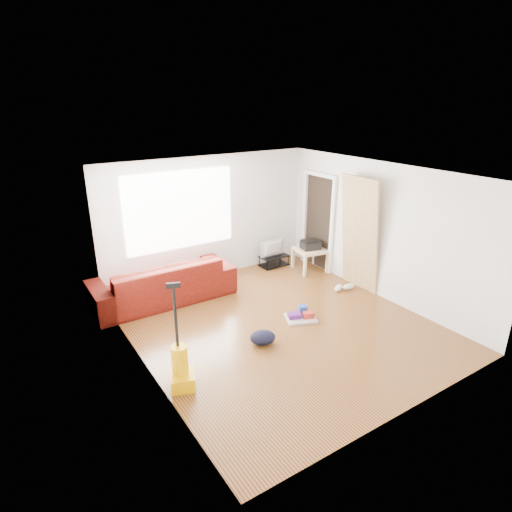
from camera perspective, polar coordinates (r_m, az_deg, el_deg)
room at (r=6.82m, az=3.14°, el=0.68°), size 4.51×5.01×2.51m
sofa at (r=8.21m, az=-12.12°, el=-5.68°), size 2.60×1.02×0.76m
tv_stand at (r=9.53m, az=2.40°, el=-0.60°), size 0.64×0.37×0.24m
tv at (r=9.43m, az=2.43°, el=1.04°), size 0.61×0.08×0.35m
side_table at (r=9.27m, az=7.23°, el=0.50°), size 0.69×0.69×0.49m
printer at (r=9.21m, az=7.28°, el=1.53°), size 0.44×0.37×0.20m
bucket at (r=8.37m, az=-4.32°, el=-4.72°), size 0.34×0.34×0.27m
toilet_paper at (r=8.31m, az=-4.16°, el=-3.42°), size 0.13×0.13×0.12m
cleaning_tray at (r=7.39m, az=6.02°, el=-7.93°), size 0.60×0.55×0.18m
backpack at (r=6.71m, az=0.90°, el=-11.59°), size 0.48×0.43×0.21m
sneakers at (r=8.55m, az=11.58°, el=-4.11°), size 0.50×0.26×0.11m
vacuum at (r=5.80m, az=-9.97°, el=-14.49°), size 0.41×0.43×1.45m
door_panel at (r=8.74m, az=13.05°, el=-4.09°), size 0.28×0.89×2.21m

